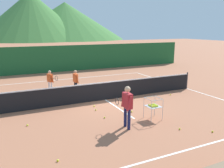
{
  "coord_description": "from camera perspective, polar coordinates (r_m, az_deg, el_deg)",
  "views": [
    {
      "loc": [
        -4.86,
        -11.04,
        3.69
      ],
      "look_at": [
        -0.23,
        -1.33,
        1.17
      ],
      "focal_mm": 37.84,
      "sensor_mm": 36.0,
      "label": 1
    }
  ],
  "objects": [
    {
      "name": "tennis_ball_7",
      "position": [
        13.85,
        13.92,
        -2.5
      ],
      "size": [
        0.07,
        0.07,
        0.07
      ],
      "primitive_type": "sphere",
      "color": "yellow",
      "rests_on": "ground"
    },
    {
      "name": "tennis_ball_8",
      "position": [
        10.06,
        -1.81,
        -8.1
      ],
      "size": [
        0.07,
        0.07,
        0.07
      ],
      "primitive_type": "sphere",
      "color": "yellow",
      "rests_on": "ground"
    },
    {
      "name": "tennis_ball_0",
      "position": [
        9.88,
        -19.77,
        -9.34
      ],
      "size": [
        0.07,
        0.07,
        0.07
      ],
      "primitive_type": "sphere",
      "color": "yellow",
      "rests_on": "ground"
    },
    {
      "name": "student_1",
      "position": [
        13.83,
        -8.79,
        1.09
      ],
      "size": [
        0.24,
        0.55,
        1.37
      ],
      "color": "black",
      "rests_on": "ground"
    },
    {
      "name": "line_sideline_east",
      "position": [
        15.68,
        17.6,
        -1.03
      ],
      "size": [
        0.08,
        12.08,
        0.01
      ],
      "primitive_type": "cube",
      "color": "white",
      "rests_on": "ground"
    },
    {
      "name": "windscreen_fence",
      "position": [
        21.19,
        -12.07,
        6.0
      ],
      "size": [
        24.85,
        0.08,
        2.28
      ],
      "primitive_type": "cube",
      "color": "#1E5B2D",
      "rests_on": "ground"
    },
    {
      "name": "ground_plane",
      "position": [
        12.62,
        -1.64,
        -3.81
      ],
      "size": [
        120.0,
        120.0,
        0.0
      ],
      "primitive_type": "plane",
      "color": "#A86647"
    },
    {
      "name": "tennis_ball_5",
      "position": [
        10.99,
        -3.94,
        -6.25
      ],
      "size": [
        0.07,
        0.07,
        0.07
      ],
      "primitive_type": "sphere",
      "color": "yellow",
      "rests_on": "ground"
    },
    {
      "name": "instructor",
      "position": [
        8.84,
        3.65,
        -4.68
      ],
      "size": [
        0.43,
        0.76,
        1.63
      ],
      "color": "#191E4C",
      "rests_on": "ground"
    },
    {
      "name": "tennis_ball_10",
      "position": [
        7.22,
        -12.97,
        -17.57
      ],
      "size": [
        0.07,
        0.07,
        0.07
      ],
      "primitive_type": "sphere",
      "color": "yellow",
      "rests_on": "ground"
    },
    {
      "name": "tennis_ball_4",
      "position": [
        11.52,
        -4.35,
        -5.34
      ],
      "size": [
        0.07,
        0.07,
        0.07
      ],
      "primitive_type": "sphere",
      "color": "yellow",
      "rests_on": "ground"
    },
    {
      "name": "hill_1",
      "position": [
        89.92,
        -11.24,
        14.74
      ],
      "size": [
        42.0,
        42.0,
        13.0
      ],
      "primitive_type": "cone",
      "color": "#427A38",
      "rests_on": "ground"
    },
    {
      "name": "ball_cart",
      "position": [
        9.98,
        9.94,
        -5.15
      ],
      "size": [
        0.58,
        0.58,
        0.9
      ],
      "color": "#B7B7BC",
      "rests_on": "ground"
    },
    {
      "name": "tennis_ball_1",
      "position": [
        9.34,
        16.03,
        -10.38
      ],
      "size": [
        0.07,
        0.07,
        0.07
      ],
      "primitive_type": "sphere",
      "color": "yellow",
      "rests_on": "ground"
    },
    {
      "name": "tennis_ball_3",
      "position": [
        10.79,
        4.79,
        -6.65
      ],
      "size": [
        0.07,
        0.07,
        0.07
      ],
      "primitive_type": "sphere",
      "color": "yellow",
      "rests_on": "ground"
    },
    {
      "name": "tennis_net",
      "position": [
        12.48,
        -1.65,
        -1.61
      ],
      "size": [
        11.31,
        0.08,
        1.05
      ],
      "color": "#333338",
      "rests_on": "ground"
    },
    {
      "name": "line_baseline_near",
      "position": [
        7.91,
        16.93,
        -15.2
      ],
      "size": [
        11.3,
        0.08,
        0.01
      ],
      "primitive_type": "cube",
      "color": "white",
      "rests_on": "ground"
    },
    {
      "name": "hill_0",
      "position": [
        84.79,
        -18.86,
        15.24
      ],
      "size": [
        36.83,
        36.83,
        15.44
      ],
      "primitive_type": "cone",
      "color": "#427A38",
      "rests_on": "ground"
    },
    {
      "name": "tennis_ball_2",
      "position": [
        9.51,
        23.11,
        -10.52
      ],
      "size": [
        0.07,
        0.07,
        0.07
      ],
      "primitive_type": "sphere",
      "color": "yellow",
      "rests_on": "ground"
    },
    {
      "name": "line_service_center",
      "position": [
        12.61,
        -1.64,
        -3.79
      ],
      "size": [
        0.08,
        6.08,
        0.01
      ],
      "primitive_type": "cube",
      "color": "white",
      "rests_on": "ground"
    },
    {
      "name": "student_0",
      "position": [
        14.32,
        -14.7,
        1.11
      ],
      "size": [
        0.57,
        0.55,
        1.32
      ],
      "color": "silver",
      "rests_on": "ground"
    },
    {
      "name": "line_baseline_far",
      "position": [
        18.17,
        -9.4,
        1.31
      ],
      "size": [
        11.3,
        0.08,
        0.01
      ],
      "primitive_type": "cube",
      "color": "white",
      "rests_on": "ground"
    }
  ]
}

